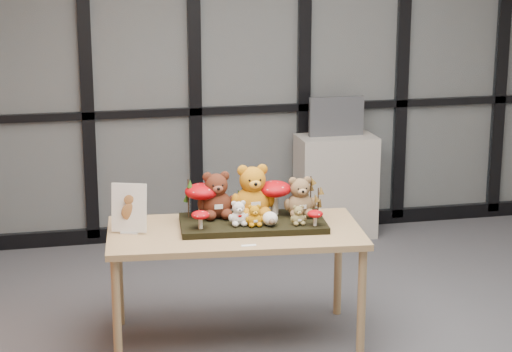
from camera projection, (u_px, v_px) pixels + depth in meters
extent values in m
plane|color=#B1AEA7|center=(249.00, 66.00, 7.46)|extent=(5.00, 0.00, 5.00)
cube|color=#2D383F|center=(250.00, 66.00, 7.44)|extent=(4.90, 0.02, 2.70)
cube|color=black|center=(250.00, 225.00, 7.77)|extent=(4.90, 0.06, 0.12)
cube|color=black|center=(250.00, 109.00, 7.52)|extent=(4.90, 0.06, 0.06)
cube|color=black|center=(86.00, 71.00, 7.16)|extent=(0.10, 0.06, 2.70)
cube|color=black|center=(195.00, 68.00, 7.34)|extent=(0.10, 0.06, 2.70)
cube|color=black|center=(304.00, 65.00, 7.53)|extent=(0.10, 0.06, 2.70)
cube|color=black|center=(402.00, 62.00, 7.71)|extent=(0.10, 0.06, 2.70)
cube|color=black|center=(502.00, 59.00, 7.90)|extent=(0.10, 0.06, 2.70)
cube|color=tan|center=(235.00, 233.00, 5.53)|extent=(1.58, 0.90, 0.04)
cylinder|color=tan|center=(117.00, 315.00, 5.22)|extent=(0.05, 0.05, 0.67)
cylinder|color=tan|center=(119.00, 275.00, 5.85)|extent=(0.05, 0.05, 0.67)
cylinder|color=tan|center=(362.00, 303.00, 5.39)|extent=(0.05, 0.05, 0.67)
cylinder|color=tan|center=(338.00, 265.00, 6.02)|extent=(0.05, 0.05, 0.67)
cube|color=black|center=(253.00, 223.00, 5.59)|extent=(0.91, 0.52, 0.04)
cube|color=silver|center=(130.00, 232.00, 5.47)|extent=(0.11, 0.09, 0.01)
cube|color=white|center=(129.00, 208.00, 5.43)|extent=(0.21, 0.11, 0.29)
ellipsoid|color=brown|center=(129.00, 212.00, 5.43)|extent=(0.09, 0.01, 0.10)
ellipsoid|color=brown|center=(129.00, 200.00, 5.41)|extent=(0.06, 0.01, 0.06)
cube|color=white|center=(249.00, 245.00, 5.24)|extent=(0.09, 0.03, 0.00)
cube|color=#B0A89D|center=(336.00, 186.00, 7.61)|extent=(0.63, 0.37, 0.84)
cube|color=#4C4E53|center=(336.00, 116.00, 7.48)|extent=(0.45, 0.05, 0.32)
cube|color=black|center=(337.00, 117.00, 7.46)|extent=(0.40, 0.00, 0.26)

